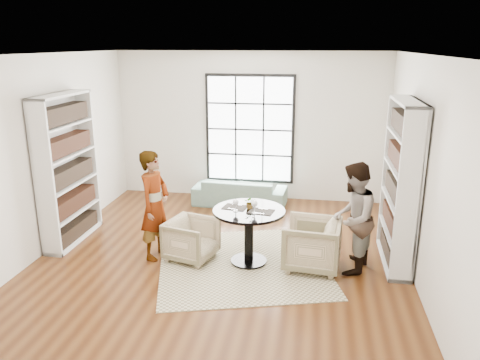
% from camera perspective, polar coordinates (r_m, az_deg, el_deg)
% --- Properties ---
extents(ground, '(6.00, 6.00, 0.00)m').
position_cam_1_polar(ground, '(7.23, -2.26, -9.43)').
color(ground, '#5A3315').
extents(room_shell, '(6.00, 6.01, 6.00)m').
position_cam_1_polar(room_shell, '(7.29, -1.52, 1.36)').
color(room_shell, silver).
rests_on(room_shell, ground).
extents(rug, '(2.97, 2.97, 0.01)m').
position_cam_1_polar(rug, '(7.04, 0.31, -10.12)').
color(rug, '#BDB38E').
rests_on(rug, ground).
extents(pedestal_table, '(1.05, 1.05, 0.83)m').
position_cam_1_polar(pedestal_table, '(6.84, 1.09, -5.46)').
color(pedestal_table, black).
rests_on(pedestal_table, ground).
extents(sofa, '(1.88, 0.83, 0.54)m').
position_cam_1_polar(sofa, '(9.39, -0.01, -1.45)').
color(sofa, slate).
rests_on(sofa, ground).
extents(armchair_left, '(0.84, 0.82, 0.62)m').
position_cam_1_polar(armchair_left, '(7.10, -5.93, -7.23)').
color(armchair_left, tan).
rests_on(armchair_left, ground).
extents(armchair_right, '(0.87, 0.85, 0.72)m').
position_cam_1_polar(armchair_right, '(6.86, 8.73, -7.76)').
color(armchair_right, tan).
rests_on(armchair_right, ground).
extents(person_left, '(0.51, 0.67, 1.65)m').
position_cam_1_polar(person_left, '(7.07, -10.36, -3.03)').
color(person_left, gray).
rests_on(person_left, ground).
extents(person_right, '(0.80, 0.91, 1.59)m').
position_cam_1_polar(person_right, '(6.72, 13.60, -4.56)').
color(person_right, gray).
rests_on(person_right, ground).
extents(placemat_left, '(0.38, 0.32, 0.01)m').
position_cam_1_polar(placemat_left, '(6.84, -0.61, -3.33)').
color(placemat_left, '#292624').
rests_on(placemat_left, pedestal_table).
extents(placemat_right, '(0.38, 0.32, 0.01)m').
position_cam_1_polar(placemat_right, '(6.68, 2.61, -3.84)').
color(placemat_right, '#292624').
rests_on(placemat_right, pedestal_table).
extents(cutlery_left, '(0.18, 0.24, 0.01)m').
position_cam_1_polar(cutlery_left, '(6.84, -0.61, -3.28)').
color(cutlery_left, '#BCBBC0').
rests_on(cutlery_left, placemat_left).
extents(cutlery_right, '(0.18, 0.24, 0.01)m').
position_cam_1_polar(cutlery_right, '(6.68, 2.61, -3.79)').
color(cutlery_right, '#BCBBC0').
rests_on(cutlery_right, placemat_right).
extents(wine_glass_left, '(0.08, 0.08, 0.19)m').
position_cam_1_polar(wine_glass_left, '(6.65, -0.53, -2.75)').
color(wine_glass_left, silver).
rests_on(wine_glass_left, pedestal_table).
extents(wine_glass_right, '(0.09, 0.09, 0.19)m').
position_cam_1_polar(wine_glass_right, '(6.57, 1.78, -2.94)').
color(wine_glass_right, silver).
rests_on(wine_glass_right, pedestal_table).
extents(flower_centerpiece, '(0.19, 0.17, 0.19)m').
position_cam_1_polar(flower_centerpiece, '(6.77, 1.26, -2.74)').
color(flower_centerpiece, gray).
rests_on(flower_centerpiece, pedestal_table).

